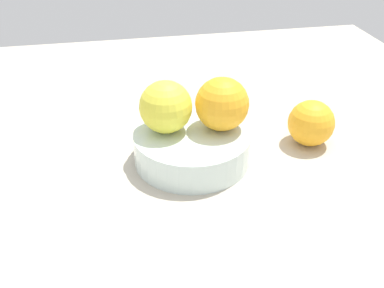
{
  "coord_description": "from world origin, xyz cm",
  "views": [
    {
      "loc": [
        -52.93,
        10.37,
        36.73
      ],
      "look_at": [
        0.0,
        0.0,
        2.71
      ],
      "focal_mm": 41.71,
      "sensor_mm": 36.0,
      "label": 1
    }
  ],
  "objects_px": {
    "fruit_bowl": "(192,147)",
    "orange_in_bowl_0": "(222,104)",
    "orange_in_bowl_1": "(166,107)",
    "orange_loose_0": "(311,123)"
  },
  "relations": [
    {
      "from": "orange_in_bowl_1",
      "to": "orange_loose_0",
      "type": "relative_size",
      "value": 1.06
    },
    {
      "from": "orange_loose_0",
      "to": "orange_in_bowl_1",
      "type": "bearing_deg",
      "value": 88.85
    },
    {
      "from": "fruit_bowl",
      "to": "orange_in_bowl_0",
      "type": "bearing_deg",
      "value": -80.65
    },
    {
      "from": "fruit_bowl",
      "to": "orange_in_bowl_0",
      "type": "relative_size",
      "value": 2.19
    },
    {
      "from": "fruit_bowl",
      "to": "orange_in_bowl_0",
      "type": "height_order",
      "value": "orange_in_bowl_0"
    },
    {
      "from": "orange_in_bowl_0",
      "to": "orange_in_bowl_1",
      "type": "relative_size",
      "value": 1.02
    },
    {
      "from": "orange_in_bowl_0",
      "to": "orange_loose_0",
      "type": "xyz_separation_m",
      "value": [
        0.0,
        -0.14,
        -0.05
      ]
    },
    {
      "from": "fruit_bowl",
      "to": "orange_loose_0",
      "type": "xyz_separation_m",
      "value": [
        0.01,
        -0.19,
        0.01
      ]
    },
    {
      "from": "fruit_bowl",
      "to": "orange_in_bowl_0",
      "type": "distance_m",
      "value": 0.08
    },
    {
      "from": "fruit_bowl",
      "to": "orange_in_bowl_1",
      "type": "xyz_separation_m",
      "value": [
        0.02,
        0.03,
        0.06
      ]
    }
  ]
}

